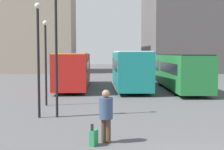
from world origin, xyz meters
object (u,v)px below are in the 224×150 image
(bus_1, at_px, (129,68))
(lamp_post_1, at_px, (46,55))
(lamp_post_0, at_px, (56,39))
(bus_2, at_px, (180,70))
(suitcase, at_px, (94,138))
(traveler, at_px, (106,111))
(lamp_post_2, at_px, (38,50))
(bus_0, at_px, (74,69))

(bus_1, height_order, lamp_post_1, lamp_post_1)
(lamp_post_0, distance_m, lamp_post_1, 3.63)
(bus_2, distance_m, suitcase, 17.05)
(bus_2, bearing_deg, bus_1, 76.00)
(traveler, bearing_deg, lamp_post_2, 59.32)
(bus_0, bearing_deg, lamp_post_2, 176.96)
(suitcase, bearing_deg, lamp_post_1, 43.47)
(traveler, xyz_separation_m, suitcase, (-0.41, -0.31, -0.81))
(traveler, height_order, lamp_post_1, lamp_post_1)
(traveler, height_order, suitcase, traveler)
(bus_1, height_order, traveler, bus_1)
(lamp_post_2, bearing_deg, lamp_post_0, 4.91)
(suitcase, bearing_deg, bus_2, -0.21)
(bus_0, xyz_separation_m, bus_1, (4.81, -0.67, 0.09))
(bus_1, distance_m, lamp_post_1, 10.45)
(suitcase, height_order, lamp_post_2, lamp_post_2)
(bus_2, distance_m, traveler, 16.56)
(traveler, xyz_separation_m, lamp_post_2, (-3.01, 4.29, 2.09))
(bus_0, height_order, traveler, bus_0)
(bus_0, bearing_deg, lamp_post_0, -179.35)
(bus_1, bearing_deg, bus_0, 83.22)
(bus_2, relative_size, lamp_post_0, 1.82)
(lamp_post_0, height_order, lamp_post_1, lamp_post_0)
(traveler, distance_m, suitcase, 0.96)
(bus_2, relative_size, suitcase, 15.46)
(bus_1, relative_size, bus_2, 0.98)
(bus_1, relative_size, lamp_post_1, 2.30)
(bus_2, height_order, lamp_post_1, lamp_post_1)
(bus_2, bearing_deg, suitcase, 158.21)
(lamp_post_2, bearing_deg, bus_2, 48.44)
(bus_2, relative_size, lamp_post_1, 2.35)
(bus_0, relative_size, bus_2, 0.97)
(bus_1, bearing_deg, suitcase, 171.05)
(bus_0, distance_m, suitcase, 17.52)
(lamp_post_1, bearing_deg, bus_2, 36.93)
(traveler, distance_m, lamp_post_2, 5.64)
(traveler, distance_m, lamp_post_1, 8.60)
(bus_1, relative_size, suitcase, 15.11)
(bus_0, height_order, suitcase, bus_0)
(bus_1, xyz_separation_m, suitcase, (-2.98, -16.69, -1.48))
(traveler, distance_m, lamp_post_0, 5.53)
(bus_0, distance_m, lamp_post_1, 9.44)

